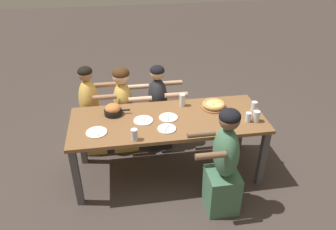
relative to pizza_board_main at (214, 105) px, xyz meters
name	(u,v)px	position (x,y,z in m)	size (l,w,h in m)	color
ground_plane	(168,171)	(-0.56, -0.16, -0.79)	(18.00, 18.00, 0.00)	#423833
dining_table	(168,125)	(-0.56, -0.16, -0.12)	(2.14, 0.83, 0.75)	brown
pizza_board_main	(214,105)	(0.00, 0.00, 0.00)	(0.29, 0.29, 0.07)	#996B42
skillet_bowl	(113,110)	(-1.15, 0.03, 0.02)	(0.29, 0.20, 0.13)	black
empty_plate_a	(143,121)	(-0.84, -0.17, -0.03)	(0.21, 0.21, 0.02)	white
empty_plate_b	(167,129)	(-0.61, -0.36, -0.03)	(0.20, 0.20, 0.02)	white
empty_plate_c	(97,132)	(-1.33, -0.32, -0.03)	(0.22, 0.22, 0.02)	white
empty_plate_d	(168,117)	(-0.56, -0.14, -0.03)	(0.21, 0.21, 0.02)	white
drinking_glass_a	(254,106)	(0.43, -0.14, 0.02)	(0.07, 0.07, 0.12)	silver
drinking_glass_b	(134,135)	(-0.95, -0.50, 0.02)	(0.07, 0.07, 0.12)	silver
drinking_glass_c	(248,117)	(0.28, -0.35, 0.01)	(0.06, 0.06, 0.11)	silver
drinking_glass_d	(182,101)	(-0.35, 0.11, 0.03)	(0.07, 0.07, 0.15)	silver
drinking_glass_e	(256,117)	(0.37, -0.36, 0.02)	(0.08, 0.08, 0.12)	silver
diner_near_midright	(224,166)	(-0.10, -0.80, -0.24)	(0.51, 0.40, 1.19)	#477556
diner_far_center	(158,110)	(-0.59, 0.47, -0.28)	(0.51, 0.40, 1.12)	#232328
diner_far_left	(91,114)	(-1.45, 0.47, -0.26)	(0.51, 0.40, 1.17)	gold
diner_far_midleft	(124,111)	(-1.03, 0.47, -0.26)	(0.51, 0.40, 1.13)	gold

